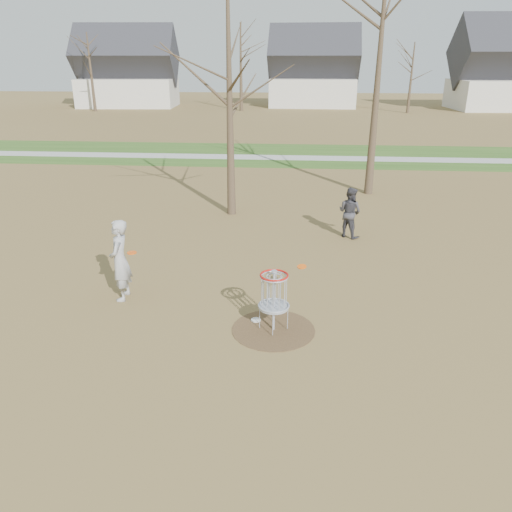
% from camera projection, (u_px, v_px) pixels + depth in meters
% --- Properties ---
extents(ground, '(160.00, 160.00, 0.00)m').
position_uv_depth(ground, '(273.00, 330.00, 10.74)').
color(ground, brown).
rests_on(ground, ground).
extents(green_band, '(160.00, 8.00, 0.01)m').
position_uv_depth(green_band, '(291.00, 155.00, 30.19)').
color(green_band, '#2D5119').
rests_on(green_band, ground).
extents(footpath, '(160.00, 1.50, 0.01)m').
position_uv_depth(footpath, '(290.00, 158.00, 29.26)').
color(footpath, '#9E9E99').
rests_on(footpath, green_band).
extents(dirt_circle, '(1.80, 1.80, 0.01)m').
position_uv_depth(dirt_circle, '(273.00, 329.00, 10.74)').
color(dirt_circle, '#47331E').
rests_on(dirt_circle, ground).
extents(player_standing, '(0.52, 0.75, 1.98)m').
position_uv_depth(player_standing, '(120.00, 260.00, 11.79)').
color(player_standing, '#A2A2A2').
rests_on(player_standing, ground).
extents(player_throwing, '(1.01, 0.98, 1.64)m').
position_uv_depth(player_throwing, '(350.00, 212.00, 16.06)').
color(player_throwing, '#39373D').
rests_on(player_throwing, ground).
extents(disc_grounded, '(0.22, 0.22, 0.02)m').
position_uv_depth(disc_grounded, '(256.00, 320.00, 11.10)').
color(disc_grounded, silver).
rests_on(disc_grounded, dirt_circle).
extents(discs_in_play, '(4.16, 0.73, 0.47)m').
position_uv_depth(discs_in_play, '(222.00, 260.00, 11.70)').
color(discs_in_play, '#F1590C').
rests_on(discs_in_play, ground).
extents(disc_golf_basket, '(0.64, 0.64, 1.35)m').
position_uv_depth(disc_golf_basket, '(274.00, 291.00, 10.40)').
color(disc_golf_basket, '#9EA3AD').
rests_on(disc_golf_basket, ground).
extents(bare_trees, '(52.62, 44.98, 9.00)m').
position_uv_depth(bare_trees, '(317.00, 59.00, 41.77)').
color(bare_trees, '#382B1E').
rests_on(bare_trees, ground).
extents(houses_row, '(56.51, 10.01, 7.26)m').
position_uv_depth(houses_row, '(334.00, 76.00, 57.78)').
color(houses_row, silver).
rests_on(houses_row, ground).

